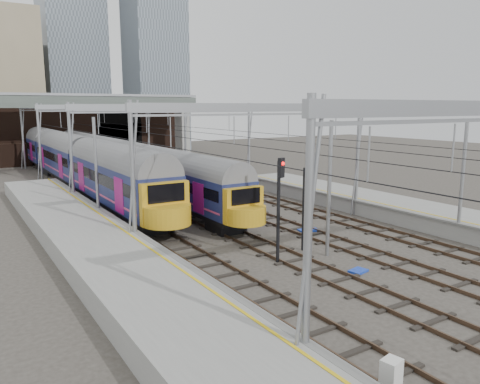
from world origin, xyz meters
TOP-DOWN VIEW (x-y plane):
  - ground at (0.00, 0.00)m, footprint 160.00×160.00m
  - platform_left at (-10.18, 2.50)m, footprint 4.32×55.00m
  - tracks at (0.00, 15.00)m, footprint 14.40×80.00m
  - overhead_line at (0.00, 21.49)m, footprint 16.80×80.00m
  - retaining_wall at (1.40, 51.93)m, footprint 28.00×2.75m
  - overbridge at (0.00, 46.00)m, footprint 28.00×3.00m
  - city_skyline at (2.73, 70.48)m, footprint 37.50×27.50m
  - train_main at (-2.00, 36.62)m, footprint 2.58×59.80m
  - train_second at (-6.00, 43.31)m, footprint 2.99×69.01m
  - signal_near_left at (-2.78, 2.50)m, footprint 0.41×0.48m
  - signal_near_centre at (-0.47, 3.34)m, footprint 0.34×0.46m
  - relay_cabinet at (-6.79, -7.88)m, footprint 0.60×0.53m
  - equip_cover_a at (-0.43, -0.62)m, footprint 0.97×0.77m
  - equip_cover_b at (2.21, 6.46)m, footprint 0.84×0.67m
  - equip_cover_c at (2.52, 6.25)m, footprint 1.09×0.93m

SIDE VIEW (x-z plane):
  - ground at x=0.00m, z-range 0.00..0.00m
  - tracks at x=0.00m, z-range -0.09..0.13m
  - equip_cover_b at x=2.21m, z-range 0.00..0.09m
  - equip_cover_a at x=-0.43m, z-range 0.00..0.10m
  - equip_cover_c at x=2.52m, z-range 0.00..0.11m
  - relay_cabinet at x=-6.79m, z-range 0.00..1.04m
  - platform_left at x=-10.18m, z-range -0.01..1.11m
  - train_main at x=-2.00m, z-range 0.10..4.62m
  - train_second at x=-6.00m, z-range 0.06..5.14m
  - signal_near_centre at x=-0.47m, z-range 0.62..5.14m
  - signal_near_left at x=-2.78m, z-range 0.65..5.90m
  - retaining_wall at x=1.40m, z-range -0.17..8.83m
  - overhead_line at x=0.00m, z-range 2.57..10.57m
  - overbridge at x=0.00m, z-range 2.64..11.89m
  - city_skyline at x=2.73m, z-range -12.91..47.09m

